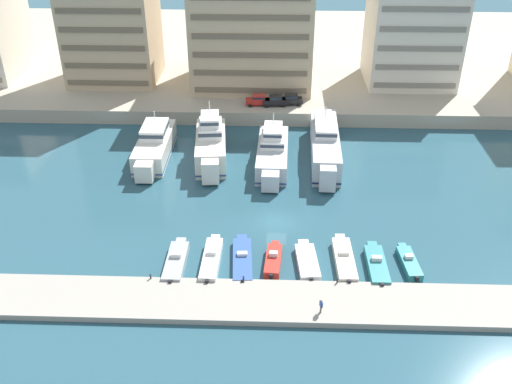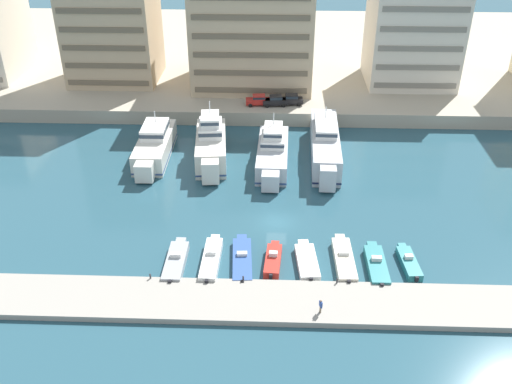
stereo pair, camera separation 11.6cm
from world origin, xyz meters
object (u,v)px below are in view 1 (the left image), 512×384
yacht_silver_mid_left (273,152)px  car_black_left (275,100)px  yacht_ivory_far_left (154,145)px  pedestrian_near_edge (321,305)px  motorboat_cream_center_right (344,259)px  motorboat_grey_far_left (176,261)px  motorboat_white_center (307,261)px  motorboat_red_center_left (273,260)px  car_red_far_left (258,100)px  yacht_silver_center_left (325,144)px  motorboat_teal_right (409,262)px  yacht_ivory_left (211,145)px  motorboat_blue_mid_left (242,259)px  motorboat_white_left (212,260)px  motorboat_teal_mid_right (377,265)px  car_black_mid_left (291,99)px

yacht_silver_mid_left → car_black_left: 16.45m
yacht_ivory_far_left → pedestrian_near_edge: (22.69, -33.66, -0.24)m
yacht_silver_mid_left → motorboat_cream_center_right: (8.23, -23.24, -1.44)m
motorboat_grey_far_left → motorboat_white_center: bearing=2.3°
yacht_silver_mid_left → motorboat_red_center_left: bearing=-89.2°
yacht_silver_mid_left → car_red_far_left: (-2.64, 16.49, 1.41)m
motorboat_grey_far_left → motorboat_white_center: size_ratio=1.10×
yacht_silver_center_left → pedestrian_near_edge: yacht_silver_center_left is taller
motorboat_red_center_left → car_black_left: bearing=90.2°
car_black_left → motorboat_teal_right: bearing=-69.2°
yacht_ivory_left → motorboat_teal_right: (24.46, -24.47, -2.00)m
yacht_silver_center_left → motorboat_red_center_left: yacht_silver_center_left is taller
yacht_ivory_left → pedestrian_near_edge: size_ratio=10.11×
motorboat_blue_mid_left → motorboat_white_center: 7.22m
car_red_far_left → motorboat_teal_right: bearing=-65.7°
yacht_silver_center_left → pedestrian_near_edge: (-2.68, -34.23, -0.58)m
motorboat_grey_far_left → motorboat_teal_right: bearing=1.8°
motorboat_blue_mid_left → motorboat_white_center: (7.22, -0.18, 0.05)m
motorboat_grey_far_left → motorboat_cream_center_right: (18.66, 1.01, 0.01)m
motorboat_white_left → pedestrian_near_edge: size_ratio=5.32×
yacht_silver_center_left → yacht_ivory_far_left: bearing=-178.7°
yacht_ivory_far_left → car_black_left: size_ratio=3.92×
motorboat_red_center_left → motorboat_teal_mid_right: size_ratio=0.82×
yacht_silver_mid_left → car_black_mid_left: yacht_silver_mid_left is taller
yacht_silver_center_left → motorboat_blue_mid_left: bearing=-112.9°
yacht_ivory_left → motorboat_teal_right: yacht_ivory_left is taller
motorboat_teal_right → car_black_left: bearing=110.8°
motorboat_white_left → car_black_mid_left: (9.43, 40.90, 2.77)m
yacht_ivory_far_left → car_black_left: 23.18m
motorboat_cream_center_right → pedestrian_near_edge: pedestrian_near_edge is taller
motorboat_red_center_left → car_red_far_left: car_red_far_left is taller
motorboat_teal_right → car_red_far_left: size_ratio=1.52×
yacht_silver_center_left → pedestrian_near_edge: bearing=-94.5°
motorboat_cream_center_right → motorboat_grey_far_left: bearing=-176.9°
pedestrian_near_edge → yacht_silver_center_left: bearing=85.5°
motorboat_teal_mid_right → car_red_far_left: bearing=109.5°
yacht_ivory_left → motorboat_teal_mid_right: 32.67m
motorboat_teal_mid_right → motorboat_teal_right: motorboat_teal_mid_right is taller
yacht_silver_mid_left → motorboat_teal_mid_right: (11.70, -24.08, -1.44)m
yacht_silver_center_left → yacht_silver_mid_left: bearing=-163.7°
car_black_mid_left → motorboat_grey_far_left: bearing=-107.9°
motorboat_cream_center_right → car_black_left: car_black_left is taller
yacht_silver_center_left → car_black_left: 16.05m
yacht_silver_center_left → car_red_far_left: bearing=126.1°
motorboat_blue_mid_left → motorboat_teal_mid_right: (14.82, -0.60, 0.11)m
motorboat_cream_center_right → car_black_mid_left: (-5.33, 40.23, 2.84)m
motorboat_white_center → pedestrian_near_edge: size_ratio=4.58×
car_black_mid_left → yacht_silver_mid_left: bearing=-99.7°
motorboat_teal_mid_right → motorboat_teal_right: (3.66, 0.65, -0.04)m
motorboat_teal_mid_right → motorboat_teal_right: bearing=10.0°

